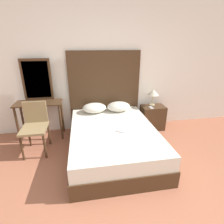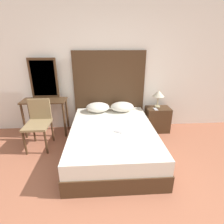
{
  "view_description": "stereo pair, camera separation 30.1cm",
  "coord_description": "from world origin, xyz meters",
  "px_view_note": "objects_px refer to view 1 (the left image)",
  "views": [
    {
      "loc": [
        -0.53,
        -1.01,
        1.85
      ],
      "look_at": [
        -0.05,
        1.75,
        0.74
      ],
      "focal_mm": 28.0,
      "sensor_mm": 36.0,
      "label": 1
    },
    {
      "loc": [
        -0.23,
        -1.05,
        1.85
      ],
      "look_at": [
        -0.05,
        1.75,
        0.74
      ],
      "focal_mm": 28.0,
      "sensor_mm": 36.0,
      "label": 2
    }
  ],
  "objects_px": {
    "table_lamp": "(153,93)",
    "vanity_desk": "(39,110)",
    "bed": "(113,140)",
    "phone_on_nightstand": "(151,108)",
    "chair": "(35,124)",
    "nightstand": "(152,117)",
    "phone_on_bed": "(120,131)"
  },
  "relations": [
    {
      "from": "nightstand",
      "to": "vanity_desk",
      "type": "xyz_separation_m",
      "value": [
        -2.4,
        0.02,
        0.33
      ]
    },
    {
      "from": "bed",
      "to": "chair",
      "type": "distance_m",
      "value": 1.41
    },
    {
      "from": "bed",
      "to": "vanity_desk",
      "type": "xyz_separation_m",
      "value": [
        -1.35,
        0.79,
        0.36
      ]
    },
    {
      "from": "vanity_desk",
      "to": "table_lamp",
      "type": "bearing_deg",
      "value": 1.27
    },
    {
      "from": "table_lamp",
      "to": "phone_on_bed",
      "type": "bearing_deg",
      "value": -133.32
    },
    {
      "from": "phone_on_bed",
      "to": "nightstand",
      "type": "relative_size",
      "value": 0.3
    },
    {
      "from": "phone_on_bed",
      "to": "vanity_desk",
      "type": "height_order",
      "value": "vanity_desk"
    },
    {
      "from": "bed",
      "to": "chair",
      "type": "xyz_separation_m",
      "value": [
        -1.35,
        0.33,
        0.27
      ]
    },
    {
      "from": "phone_on_nightstand",
      "to": "vanity_desk",
      "type": "height_order",
      "value": "vanity_desk"
    },
    {
      "from": "bed",
      "to": "table_lamp",
      "type": "relative_size",
      "value": 5.51
    },
    {
      "from": "chair",
      "to": "vanity_desk",
      "type": "bearing_deg",
      "value": 90.51
    },
    {
      "from": "phone_on_bed",
      "to": "nightstand",
      "type": "height_order",
      "value": "nightstand"
    },
    {
      "from": "phone_on_bed",
      "to": "phone_on_nightstand",
      "type": "bearing_deg",
      "value": 44.33
    },
    {
      "from": "nightstand",
      "to": "chair",
      "type": "xyz_separation_m",
      "value": [
        -2.4,
        -0.45,
        0.24
      ]
    },
    {
      "from": "chair",
      "to": "bed",
      "type": "bearing_deg",
      "value": -13.56
    },
    {
      "from": "bed",
      "to": "phone_on_nightstand",
      "type": "xyz_separation_m",
      "value": [
        0.96,
        0.69,
        0.31
      ]
    },
    {
      "from": "nightstand",
      "to": "phone_on_nightstand",
      "type": "height_order",
      "value": "phone_on_nightstand"
    },
    {
      "from": "phone_on_bed",
      "to": "nightstand",
      "type": "xyz_separation_m",
      "value": [
        0.96,
        0.94,
        -0.22
      ]
    },
    {
      "from": "bed",
      "to": "nightstand",
      "type": "height_order",
      "value": "nightstand"
    },
    {
      "from": "bed",
      "to": "vanity_desk",
      "type": "distance_m",
      "value": 1.61
    },
    {
      "from": "bed",
      "to": "phone_on_bed",
      "type": "distance_m",
      "value": 0.32
    },
    {
      "from": "chair",
      "to": "nightstand",
      "type": "bearing_deg",
      "value": 10.59
    },
    {
      "from": "table_lamp",
      "to": "chair",
      "type": "height_order",
      "value": "table_lamp"
    },
    {
      "from": "bed",
      "to": "phone_on_bed",
      "type": "height_order",
      "value": "phone_on_bed"
    },
    {
      "from": "phone_on_bed",
      "to": "chair",
      "type": "distance_m",
      "value": 1.52
    },
    {
      "from": "table_lamp",
      "to": "vanity_desk",
      "type": "bearing_deg",
      "value": -178.73
    },
    {
      "from": "vanity_desk",
      "to": "chair",
      "type": "xyz_separation_m",
      "value": [
        0.0,
        -0.47,
        -0.09
      ]
    },
    {
      "from": "phone_on_bed",
      "to": "chair",
      "type": "height_order",
      "value": "chair"
    },
    {
      "from": "phone_on_nightstand",
      "to": "chair",
      "type": "relative_size",
      "value": 0.17
    },
    {
      "from": "table_lamp",
      "to": "vanity_desk",
      "type": "distance_m",
      "value": 2.41
    },
    {
      "from": "table_lamp",
      "to": "vanity_desk",
      "type": "relative_size",
      "value": 0.41
    },
    {
      "from": "table_lamp",
      "to": "chair",
      "type": "relative_size",
      "value": 0.41
    }
  ]
}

